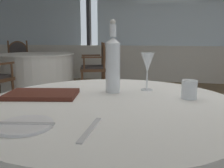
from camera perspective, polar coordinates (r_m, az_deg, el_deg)
The scene contains 12 objects.
ground_plane at distance 2.27m, azimuth 10.67°, elevation -15.99°, with size 15.28×15.28×0.00m, color #756047.
window_wall_far at distance 5.78m, azimuth 12.63°, elevation 11.87°, with size 11.75×0.14×2.86m.
side_plate at distance 0.81m, azimuth -20.24°, elevation -9.28°, with size 0.18×0.18×0.01m, color white.
butter_knife at distance 0.81m, azimuth -20.26°, elevation -8.94°, with size 0.19×0.02×0.00m, color silver.
dinner_fork at distance 0.74m, azimuth -5.28°, elevation -10.82°, with size 0.21×0.02×0.00m, color silver.
water_bottle at distance 1.21m, azimuth 0.20°, elevation 5.03°, with size 0.07×0.07×0.37m.
wine_glass at distance 1.28m, azimuth 8.54°, elevation 4.95°, with size 0.07×0.07×0.20m.
water_tumbler at distance 1.15m, azimuth 18.11°, elevation -1.25°, with size 0.07×0.07×0.09m, color white.
menu_book at distance 1.20m, azimuth -16.46°, elevation -2.39°, with size 0.33×0.20×0.02m, color #512319.
background_table_0 at distance 4.60m, azimuth -17.37°, elevation 2.35°, with size 1.34×1.34×0.75m.
dining_chair_0_0 at distance 5.62m, azimuth -21.26°, elevation 5.60°, with size 0.65×0.66×0.97m.
dining_chair_0_2 at distance 4.50m, azimuth -3.63°, elevation 5.02°, with size 0.59×0.63×0.94m.
Camera 1 is at (0.05, -2.03, 1.02)m, focal length 37.94 mm.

